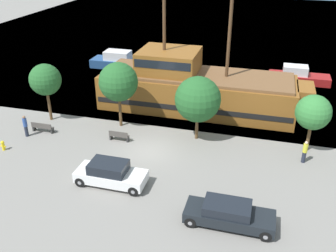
% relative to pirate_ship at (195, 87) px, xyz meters
% --- Properties ---
extents(ground_plane, '(160.00, 160.00, 0.00)m').
position_rel_pirate_ship_xyz_m(ground_plane, '(-1.58, -8.58, -1.98)').
color(ground_plane, gray).
extents(water_surface, '(80.00, 80.00, 0.00)m').
position_rel_pirate_ship_xyz_m(water_surface, '(-1.58, 35.42, -1.98)').
color(water_surface, '#38667F').
rests_on(water_surface, ground).
extents(pirate_ship, '(18.57, 5.68, 11.93)m').
position_rel_pirate_ship_xyz_m(pirate_ship, '(0.00, 0.00, 0.00)').
color(pirate_ship, brown).
rests_on(pirate_ship, water_surface).
extents(moored_boat_dockside, '(6.36, 2.17, 1.79)m').
position_rel_pirate_ship_xyz_m(moored_boat_dockside, '(9.42, 9.60, -1.32)').
color(moored_boat_dockside, maroon).
rests_on(moored_boat_dockside, water_surface).
extents(moored_boat_outer, '(7.53, 2.45, 1.99)m').
position_rel_pirate_ship_xyz_m(moored_boat_outer, '(-10.83, 9.19, -1.24)').
color(moored_boat_outer, navy).
rests_on(moored_boat_outer, water_surface).
extents(parked_car_curb_front, '(4.89, 1.81, 1.38)m').
position_rel_pirate_ship_xyz_m(parked_car_curb_front, '(5.02, -14.91, -1.29)').
color(parked_car_curb_front, black).
rests_on(parked_car_curb_front, ground_plane).
extents(parked_car_curb_mid, '(4.50, 1.84, 1.56)m').
position_rel_pirate_ship_xyz_m(parked_car_curb_mid, '(-2.69, -13.12, -1.22)').
color(parked_car_curb_mid, white).
rests_on(parked_car_curb_mid, ground_plane).
extents(fire_hydrant, '(0.42, 0.25, 0.76)m').
position_rel_pirate_ship_xyz_m(fire_hydrant, '(-12.05, -11.32, -1.57)').
color(fire_hydrant, yellow).
rests_on(fire_hydrant, ground_plane).
extents(bench_promenade_east, '(1.53, 0.45, 0.85)m').
position_rel_pirate_ship_xyz_m(bench_promenade_east, '(-4.31, -7.73, -1.55)').
color(bench_promenade_east, '#4C4742').
rests_on(bench_promenade_east, ground_plane).
extents(bench_promenade_west, '(1.78, 0.45, 0.85)m').
position_rel_pirate_ship_xyz_m(bench_promenade_west, '(-10.82, -8.03, -1.54)').
color(bench_promenade_west, '#4C4742').
rests_on(bench_promenade_west, ground_plane).
extents(pedestrian_walking_near, '(0.32, 0.32, 1.67)m').
position_rel_pirate_ship_xyz_m(pedestrian_walking_near, '(9.30, -7.17, -1.13)').
color(pedestrian_walking_near, '#232838').
rests_on(pedestrian_walking_near, ground_plane).
extents(pedestrian_walking_far, '(0.32, 0.32, 1.78)m').
position_rel_pirate_ship_xyz_m(pedestrian_walking_far, '(-11.65, -8.96, -1.07)').
color(pedestrian_walking_far, '#232838').
rests_on(pedestrian_walking_far, ground_plane).
extents(tree_row_east, '(2.61, 2.61, 4.95)m').
position_rel_pirate_ship_xyz_m(tree_row_east, '(-11.41, -5.77, 1.64)').
color(tree_row_east, brown).
rests_on(tree_row_east, ground_plane).
extents(tree_row_mideast, '(3.13, 3.13, 5.44)m').
position_rel_pirate_ship_xyz_m(tree_row_mideast, '(-5.15, -5.25, 1.89)').
color(tree_row_mideast, brown).
rests_on(tree_row_mideast, ground_plane).
extents(tree_row_midwest, '(3.47, 3.47, 5.05)m').
position_rel_pirate_ship_xyz_m(tree_row_midwest, '(1.38, -5.74, 1.33)').
color(tree_row_midwest, brown).
rests_on(tree_row_midwest, ground_plane).
extents(tree_row_west, '(2.52, 2.52, 4.35)m').
position_rel_pirate_ship_xyz_m(tree_row_west, '(9.61, -5.37, 1.10)').
color(tree_row_west, brown).
rests_on(tree_row_west, ground_plane).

